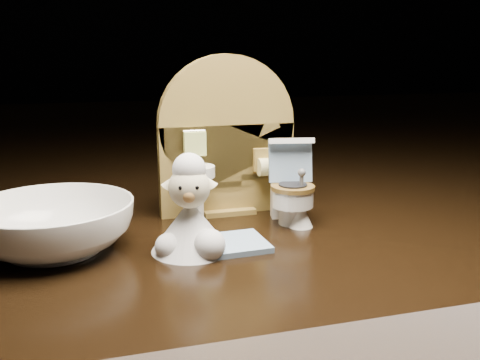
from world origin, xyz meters
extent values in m
cube|color=black|center=(0.00, 0.00, -0.05)|extent=(2.50, 2.50, 0.10)
cube|color=olive|center=(0.00, 0.07, 0.04)|extent=(0.13, 0.02, 0.09)
cylinder|color=olive|center=(0.00, 0.07, 0.09)|extent=(0.13, 0.02, 0.13)
cube|color=olive|center=(0.00, 0.07, 0.00)|extent=(0.05, 0.04, 0.01)
cylinder|color=white|center=(-0.03, 0.05, 0.02)|extent=(0.01, 0.01, 0.04)
cylinder|color=white|center=(-0.03, 0.04, 0.05)|extent=(0.03, 0.03, 0.01)
cylinder|color=silver|center=(-0.03, 0.05, 0.06)|extent=(0.00, 0.00, 0.01)
cube|color=#C6D570|center=(-0.03, 0.05, 0.07)|extent=(0.02, 0.01, 0.02)
cube|color=olive|center=(0.04, 0.06, 0.05)|extent=(0.02, 0.01, 0.02)
cylinder|color=#F9F2A0|center=(0.04, 0.05, 0.05)|extent=(0.02, 0.02, 0.02)
cylinder|color=white|center=(0.05, 0.01, 0.01)|extent=(0.02, 0.02, 0.02)
cylinder|color=white|center=(0.05, 0.01, 0.03)|extent=(0.04, 0.04, 0.02)
cylinder|color=brown|center=(0.05, 0.01, 0.03)|extent=(0.04, 0.04, 0.00)
cube|color=white|center=(0.05, 0.03, 0.02)|extent=(0.03, 0.02, 0.05)
cube|color=#7794B3|center=(0.05, 0.03, 0.06)|extent=(0.04, 0.02, 0.04)
cube|color=white|center=(0.05, 0.02, 0.07)|extent=(0.04, 0.02, 0.01)
cylinder|color=#81B221|center=(0.06, 0.03, 0.05)|extent=(0.01, 0.01, 0.01)
cube|color=#7794B3|center=(-0.02, -0.03, 0.00)|extent=(0.06, 0.05, 0.00)
cone|color=white|center=(0.05, 0.00, 0.01)|extent=(0.02, 0.02, 0.02)
cylinder|color=#59595B|center=(0.05, 0.00, 0.03)|extent=(0.00, 0.00, 0.03)
sphere|color=#59595B|center=(0.05, 0.00, 0.05)|extent=(0.01, 0.01, 0.01)
cone|color=silver|center=(-0.05, -0.03, 0.02)|extent=(0.06, 0.06, 0.04)
sphere|color=silver|center=(-0.04, -0.05, 0.01)|extent=(0.02, 0.02, 0.02)
sphere|color=silver|center=(-0.07, -0.04, 0.01)|extent=(0.02, 0.02, 0.02)
sphere|color=beige|center=(-0.05, -0.03, 0.05)|extent=(0.03, 0.03, 0.03)
sphere|color=#BC8847|center=(-0.06, -0.04, 0.05)|extent=(0.01, 0.01, 0.01)
sphere|color=silver|center=(-0.05, -0.03, 0.07)|extent=(0.03, 0.03, 0.03)
cone|color=beige|center=(-0.07, -0.02, 0.06)|extent=(0.02, 0.01, 0.01)
cone|color=beige|center=(-0.04, -0.03, 0.06)|extent=(0.02, 0.01, 0.01)
sphere|color=black|center=(-0.06, -0.04, 0.06)|extent=(0.00, 0.00, 0.00)
sphere|color=black|center=(-0.05, -0.04, 0.06)|extent=(0.00, 0.00, 0.00)
imported|color=white|center=(-0.16, 0.00, 0.02)|extent=(0.16, 0.16, 0.04)
camera|label=1|loc=(-0.13, -0.42, 0.15)|focal=40.00mm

